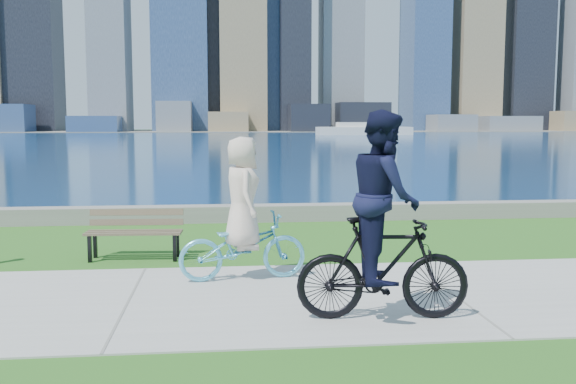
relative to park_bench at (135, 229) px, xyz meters
name	(u,v)px	position (x,y,z in m)	size (l,w,h in m)	color
ground	(451,294)	(4.24, -2.56, -0.47)	(320.00, 320.00, 0.00)	#225817
concrete_path	(451,293)	(4.24, -2.56, -0.46)	(80.00, 3.50, 0.02)	#A0A09B
seawall	(352,212)	(4.24, 3.64, -0.30)	(90.00, 0.50, 0.35)	slate
bay_water	(244,139)	(4.24, 69.44, -0.47)	(320.00, 131.00, 0.01)	navy
far_shore	(235,131)	(4.24, 127.44, -0.41)	(320.00, 30.00, 0.12)	slate
city_skyline	(220,16)	(1.44, 126.95, 23.37)	(178.44, 23.34, 76.00)	slate
ferry_far	(364,130)	(23.43, 87.93, 0.35)	(14.54, 4.16, 1.97)	silver
park_bench	(135,229)	(0.00, 0.00, 0.00)	(1.52, 0.60, 0.77)	black
cyclist_woman	(243,227)	(1.65, -1.60, 0.27)	(0.83, 1.81, 1.95)	#5EC3E5
cyclist_man	(384,233)	(3.11, -3.53, 0.50)	(0.76, 1.91, 2.28)	black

